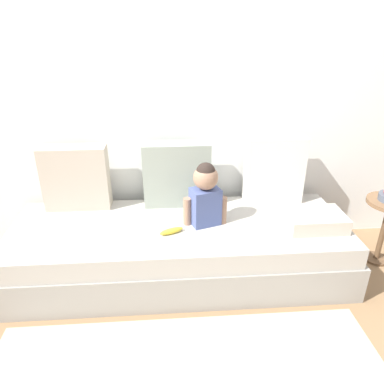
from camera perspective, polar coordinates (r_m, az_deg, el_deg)
The scene contains 9 objects.
ground_plane at distance 2.80m, azimuth -1.94°, elevation -12.62°, with size 12.00×12.00×0.00m, color #93704C.
back_wall at distance 2.80m, azimuth -2.86°, elevation 16.37°, with size 5.65×0.10×2.57m, color white.
couch at distance 2.67m, azimuth -2.00°, elevation -9.10°, with size 2.45×0.86×0.42m.
throw_pillow_left at distance 2.83m, azimuth -17.99°, elevation 2.15°, with size 0.48×0.16×0.49m, color #C1B29E.
throw_pillow_center at distance 2.74m, azimuth -2.44°, elevation 2.82°, with size 0.51×0.16×0.50m, color #99A393.
throw_pillow_right at distance 2.86m, azimuth 12.94°, elevation 3.49°, with size 0.45×0.16×0.53m, color silver.
toddler at distance 2.46m, azimuth 2.15°, elevation -0.18°, with size 0.31×0.19×0.46m.
banana at distance 2.44m, azimuth -3.30°, elevation -6.22°, with size 0.17×0.04×0.04m, color yellow.
folded_blanket at distance 2.64m, azimuth 18.96°, elevation -4.26°, with size 0.40×0.28×0.11m, color beige.
Camera 1 is at (-0.07, -2.21, 1.71)m, focal length 33.47 mm.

